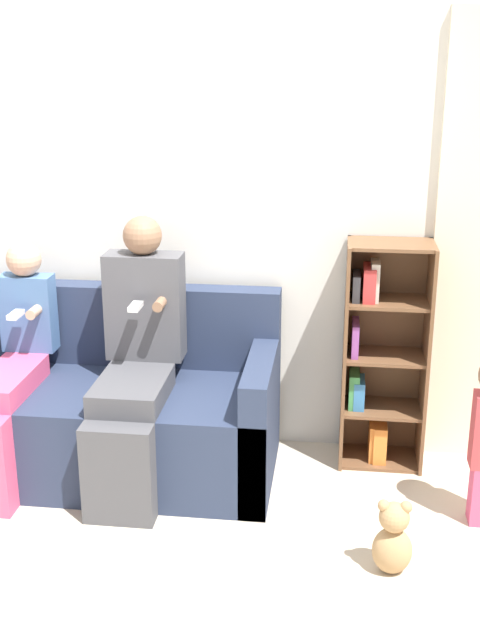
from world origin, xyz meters
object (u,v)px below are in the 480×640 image
adult_seated (136,354)px  child_seated (11,367)px  couch (100,413)px  teddy_bear (393,539)px  bookshelf (380,357)px

adult_seated → child_seated: (-0.63, -0.04, -0.08)m
couch → child_seated: size_ratio=1.56×
adult_seated → teddy_bear: size_ratio=3.90×
child_seated → bookshelf: (1.83, 0.41, -0.02)m
child_seated → teddy_bear: 2.01m
adult_seated → child_seated: 0.64m
couch → child_seated: (-0.40, -0.13, 0.29)m
couch → adult_seated: adult_seated is taller
bookshelf → child_seated: bearing=-167.3°
child_seated → bookshelf: size_ratio=0.98×
couch → adult_seated: (0.23, -0.09, 0.37)m
couch → teddy_bear: 1.65m
adult_seated → teddy_bear: bearing=-27.7°
child_seated → couch: bearing=18.3°
adult_seated → teddy_bear: adult_seated is taller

